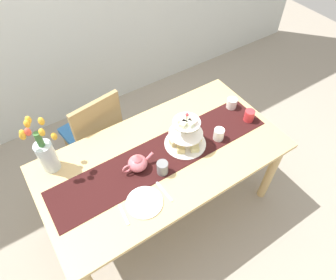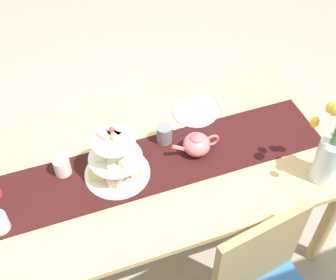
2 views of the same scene
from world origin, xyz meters
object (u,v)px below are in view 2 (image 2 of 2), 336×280
dining_table (157,176)px  dinner_plate_left (195,112)px  fork_left (221,106)px  knife_left (169,119)px  teapot (197,144)px  mug_white_text (62,166)px  mug_grey (164,134)px  tiered_cake_stand (115,161)px  tulip_vase (331,152)px

dining_table → dinner_plate_left: bearing=-139.9°
fork_left → knife_left: bearing=0.0°
teapot → mug_white_text: 0.63m
dining_table → dinner_plate_left: 0.40m
fork_left → mug_grey: mug_grey is taller
dining_table → mug_grey: size_ratio=18.25×
tiered_cake_stand → knife_left: 0.44m
mug_grey → tiered_cake_stand: bearing=23.2°
knife_left → mug_white_text: (0.57, 0.16, 0.04)m
knife_left → dining_table: bearing=58.7°
fork_left → mug_white_text: bearing=10.5°
dining_table → mug_white_text: mug_white_text is taller
teapot → fork_left: 0.35m
tulip_vase → knife_left: tulip_vase is taller
tulip_vase → mug_white_text: 1.18m
mug_white_text → dinner_plate_left: bearing=-167.4°
knife_left → mug_grey: size_ratio=1.79×
tiered_cake_stand → fork_left: 0.69m
teapot → fork_left: bearing=-133.9°
knife_left → tiered_cake_stand: bearing=35.8°
knife_left → mug_grey: mug_grey is taller
tiered_cake_stand → teapot: tiered_cake_stand is taller
dinner_plate_left → fork_left: 0.15m
dinner_plate_left → mug_grey: bearing=31.3°
mug_white_text → fork_left: bearing=-169.5°
mug_grey → mug_white_text: (0.50, 0.03, -0.00)m
dining_table → mug_grey: mug_grey is taller
teapot → tiered_cake_stand: bearing=-0.2°
tiered_cake_stand → knife_left: tiered_cake_stand is taller
tiered_cake_stand → dinner_plate_left: 0.56m
mug_white_text → knife_left: bearing=-164.4°
knife_left → mug_grey: (0.07, 0.13, 0.05)m
mug_white_text → tulip_vase: bearing=159.2°
mug_white_text → teapot: bearing=171.7°
dining_table → fork_left: bearing=-150.5°
tulip_vase → dinner_plate_left: bearing=-56.4°
tiered_cake_stand → dinner_plate_left: size_ratio=1.32×
mug_white_text → tiered_cake_stand: bearing=158.6°
tulip_vase → tiered_cake_stand: bearing=-20.7°
dinner_plate_left → knife_left: dinner_plate_left is taller
dining_table → tiered_cake_stand: (0.19, -0.00, 0.19)m
tiered_cake_stand → teapot: bearing=179.8°
teapot → mug_white_text: (0.62, -0.09, -0.01)m
tiered_cake_stand → knife_left: (-0.35, -0.25, -0.09)m
knife_left → mug_white_text: bearing=15.6°
tiered_cake_stand → teapot: 0.40m
dining_table → knife_left: 0.31m
tiered_cake_stand → fork_left: (-0.64, -0.25, -0.09)m
tiered_cake_stand → mug_white_text: tiered_cake_stand is taller
tulip_vase → dinner_plate_left: tulip_vase is taller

